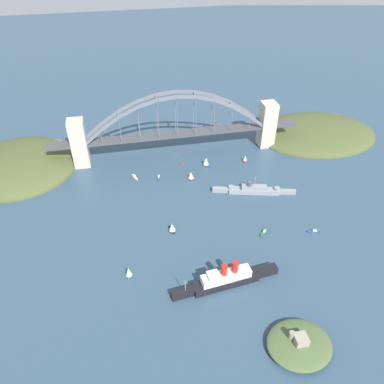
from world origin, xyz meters
name	(u,v)px	position (x,y,z in m)	size (l,w,h in m)	color
ground_plane	(177,154)	(0.00, 0.00, 0.00)	(1400.00, 1400.00, 0.00)	#334C60
harbor_arch_bridge	(177,132)	(0.00, 0.00, 27.22)	(264.68, 17.11, 70.68)	beige
headland_west_shore	(316,134)	(-170.21, -11.99, 0.00)	(141.45, 107.94, 23.91)	#4C562D
headland_east_shore	(21,166)	(163.99, -8.94, 0.00)	(119.07, 118.31, 30.92)	#4C562D
ocean_liner	(226,279)	(-4.17, 181.94, 5.85)	(81.24, 15.91, 20.91)	black
naval_cruiser	(253,190)	(-58.64, 82.30, 3.32)	(76.86, 23.55, 17.97)	gray
fort_island_mid_harbor	(299,344)	(-35.22, 238.00, 3.42)	(40.81, 36.04, 12.05)	#4C6038
seaplane_taxiing_near_bridge	(216,126)	(-56.72, -51.55, 2.21)	(10.92, 8.58, 5.08)	#B7B7B2
small_boat_0	(206,161)	(-25.42, 28.20, 5.06)	(8.58, 9.89, 10.81)	#234C8C
small_boat_1	(135,177)	(49.45, 34.86, 0.89)	(5.34, 10.29, 2.45)	silver
small_boat_2	(191,175)	(-5.21, 48.89, 4.40)	(9.24, 8.27, 9.37)	brown
small_boat_3	(159,177)	(25.89, 40.54, 0.77)	(4.25, 12.93, 2.09)	#234C8C
small_boat_4	(314,231)	(-91.02, 144.26, 0.84)	(10.76, 3.45, 2.35)	#234C8C
small_boat_5	(245,158)	(-67.87, 28.66, 3.81)	(4.91, 7.13, 8.09)	#B2231E
small_boat_6	(264,232)	(-49.59, 136.96, 0.82)	(9.55, 9.59, 2.17)	#2D6B3D
small_boat_7	(172,227)	(25.02, 119.33, 4.39)	(6.36, 10.19, 9.45)	black
small_boat_8	(129,272)	(63.83, 160.18, 4.41)	(5.72, 8.80, 9.62)	#2D6B3D
channel_marker_buoy	(182,165)	(-1.22, 23.13, 1.12)	(2.20, 2.20, 2.75)	red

